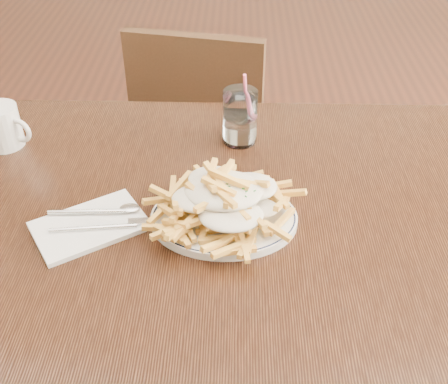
{
  "coord_description": "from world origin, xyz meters",
  "views": [
    {
      "loc": [
        0.02,
        -0.83,
        1.42
      ],
      "look_at": [
        -0.0,
        -0.05,
        0.82
      ],
      "focal_mm": 45.0,
      "sensor_mm": 36.0,
      "label": 1
    }
  ],
  "objects_px": {
    "loaded_fries": "(224,197)",
    "coffee_mug": "(2,127)",
    "table": "(226,235)",
    "water_glass": "(240,120)",
    "chair_far": "(204,135)",
    "fries_plate": "(224,218)"
  },
  "relations": [
    {
      "from": "fries_plate",
      "to": "coffee_mug",
      "type": "bearing_deg",
      "value": 152.7
    },
    {
      "from": "water_glass",
      "to": "fries_plate",
      "type": "bearing_deg",
      "value": -95.65
    },
    {
      "from": "water_glass",
      "to": "coffee_mug",
      "type": "bearing_deg",
      "value": -176.57
    },
    {
      "from": "loaded_fries",
      "to": "coffee_mug",
      "type": "relative_size",
      "value": 2.42
    },
    {
      "from": "water_glass",
      "to": "chair_far",
      "type": "bearing_deg",
      "value": 103.38
    },
    {
      "from": "water_glass",
      "to": "coffee_mug",
      "type": "relative_size",
      "value": 1.42
    },
    {
      "from": "table",
      "to": "coffee_mug",
      "type": "relative_size",
      "value": 10.45
    },
    {
      "from": "table",
      "to": "coffee_mug",
      "type": "height_order",
      "value": "coffee_mug"
    },
    {
      "from": "chair_far",
      "to": "coffee_mug",
      "type": "height_order",
      "value": "chair_far"
    },
    {
      "from": "table",
      "to": "coffee_mug",
      "type": "bearing_deg",
      "value": 157.97
    },
    {
      "from": "fries_plate",
      "to": "water_glass",
      "type": "height_order",
      "value": "water_glass"
    },
    {
      "from": "fries_plate",
      "to": "loaded_fries",
      "type": "relative_size",
      "value": 1.14
    },
    {
      "from": "loaded_fries",
      "to": "water_glass",
      "type": "relative_size",
      "value": 1.7
    },
    {
      "from": "table",
      "to": "water_glass",
      "type": "bearing_deg",
      "value": 83.5
    },
    {
      "from": "chair_far",
      "to": "water_glass",
      "type": "xyz_separation_m",
      "value": [
        0.11,
        -0.46,
        0.32
      ]
    },
    {
      "from": "water_glass",
      "to": "coffee_mug",
      "type": "height_order",
      "value": "water_glass"
    },
    {
      "from": "table",
      "to": "water_glass",
      "type": "relative_size",
      "value": 7.34
    },
    {
      "from": "loaded_fries",
      "to": "coffee_mug",
      "type": "distance_m",
      "value": 0.54
    },
    {
      "from": "loaded_fries",
      "to": "water_glass",
      "type": "bearing_deg",
      "value": 84.35
    },
    {
      "from": "table",
      "to": "water_glass",
      "type": "xyz_separation_m",
      "value": [
        0.03,
        0.23,
        0.13
      ]
    },
    {
      "from": "chair_far",
      "to": "coffee_mug",
      "type": "xyz_separation_m",
      "value": [
        -0.4,
        -0.49,
        0.32
      ]
    },
    {
      "from": "fries_plate",
      "to": "loaded_fries",
      "type": "xyz_separation_m",
      "value": [
        -0.0,
        -0.0,
        0.05
      ]
    }
  ]
}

